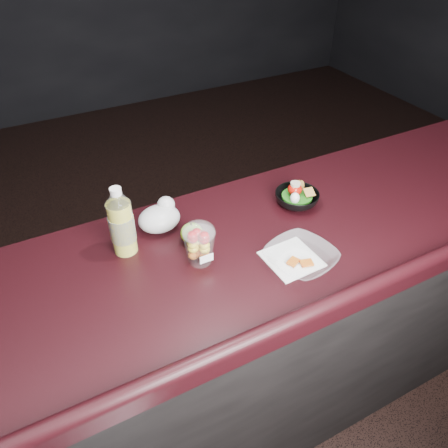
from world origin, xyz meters
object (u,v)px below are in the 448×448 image
Objects in this scene: snack_bowl at (297,198)px; takeout_bowl at (301,258)px; lemonade_bottle at (122,226)px; green_apple at (192,233)px; fruit_cup at (199,243)px.

snack_bowl is 0.33m from takeout_bowl.
snack_bowl is (0.64, -0.04, -0.07)m from lemonade_bottle.
lemonade_bottle is 0.64m from snack_bowl.
green_apple is at bearing 134.49° from takeout_bowl.
lemonade_bottle is 0.23m from green_apple.
fruit_cup is 1.85× the size of green_apple.
fruit_cup is at bearing -39.41° from lemonade_bottle.
lemonade_bottle is at bearing 140.59° from fruit_cup.
lemonade_bottle is 3.06× the size of green_apple.
fruit_cup reaches higher than green_apple.
fruit_cup is 0.32m from takeout_bowl.
lemonade_bottle reaches higher than fruit_cup.
takeout_bowl is (-0.18, -0.27, -0.00)m from snack_bowl.
snack_bowl is at bearing 57.20° from takeout_bowl.
lemonade_bottle reaches higher than takeout_bowl.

